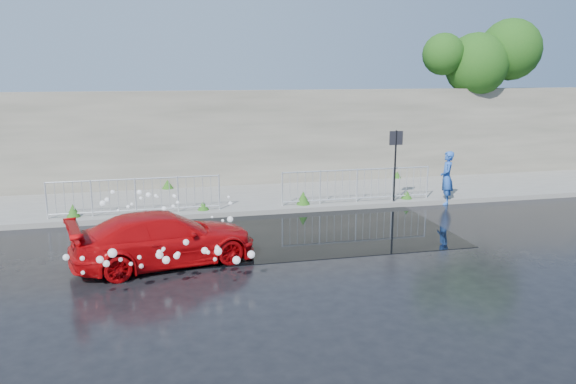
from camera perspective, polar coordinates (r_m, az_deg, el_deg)
name	(u,v)px	position (r m, az deg, el deg)	size (l,w,h in m)	color
ground	(291,242)	(14.67, 0.35, -5.13)	(90.00, 90.00, 0.00)	black
pavement	(258,198)	(19.38, -3.09, -0.58)	(30.00, 4.00, 0.15)	slate
curb	(269,211)	(17.47, -1.94, -1.99)	(30.00, 0.25, 0.16)	slate
retaining_wall	(247,138)	(21.21, -4.19, 5.53)	(30.00, 0.60, 3.50)	#575449
puddle	(301,230)	(15.71, 1.28, -3.91)	(8.00, 5.00, 0.01)	black
sign_post	(395,154)	(18.49, 10.86, 3.79)	(0.45, 0.06, 2.50)	black
tree	(487,58)	(24.83, 19.53, 12.72)	(5.09, 2.56, 6.45)	#332114
railing_left	(135,195)	(17.37, -15.24, -0.29)	(5.05, 0.05, 1.10)	silver
railing_right	(357,184)	(18.45, 7.01, 0.78)	(5.05, 0.05, 1.10)	silver
weeds	(249,195)	(18.69, -3.99, -0.29)	(12.17, 3.93, 0.43)	#224F15
water_spray	(164,231)	(13.48, -12.50, -3.87)	(3.69, 5.62, 0.91)	white
red_car	(165,239)	(13.22, -12.41, -4.64)	(1.71, 4.20, 1.22)	#A80609
person	(447,178)	(19.35, 15.83, 1.40)	(0.65, 0.42, 1.77)	#2454B5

